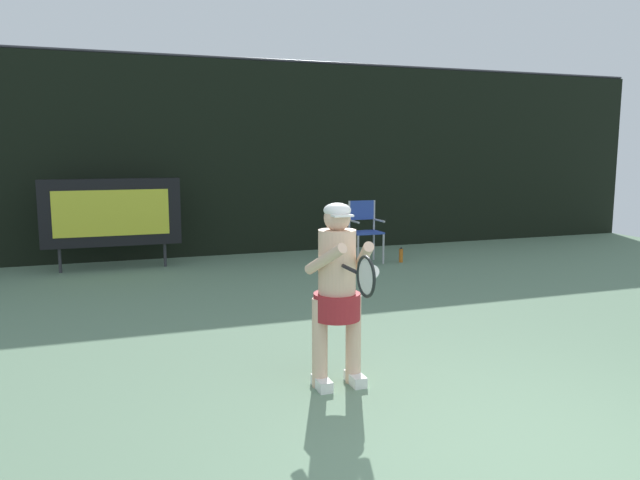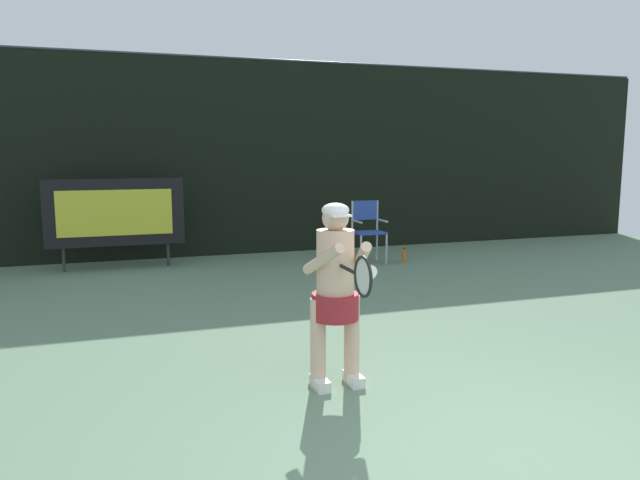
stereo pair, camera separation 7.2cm
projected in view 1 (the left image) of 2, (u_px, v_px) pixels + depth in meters
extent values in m
cube|color=slate|center=(541.00, 469.00, 3.78)|extent=(18.00, 22.00, 0.02)
cube|color=black|center=(241.00, 159.00, 11.44)|extent=(18.00, 0.12, 3.60)
cylinder|color=#38383D|center=(239.00, 58.00, 11.18)|extent=(18.00, 0.05, 0.05)
cube|color=black|center=(112.00, 212.00, 9.98)|extent=(2.20, 0.20, 1.10)
cube|color=gold|center=(112.00, 213.00, 9.88)|extent=(1.80, 0.01, 0.75)
cylinder|color=#2D2D33|center=(60.00, 261.00, 9.81)|extent=(0.05, 0.05, 0.40)
cylinder|color=#2D2D33|center=(165.00, 255.00, 10.36)|extent=(0.05, 0.05, 0.40)
cylinder|color=#B7B7BC|center=(358.00, 250.00, 10.43)|extent=(0.04, 0.04, 0.52)
cylinder|color=#B7B7BC|center=(383.00, 249.00, 10.59)|extent=(0.04, 0.04, 0.52)
cylinder|color=#B7B7BC|center=(349.00, 247.00, 10.81)|extent=(0.04, 0.04, 0.52)
cylinder|color=#B7B7BC|center=(374.00, 246.00, 10.97)|extent=(0.04, 0.04, 0.52)
cube|color=#2F4AA5|center=(366.00, 232.00, 10.66)|extent=(0.52, 0.44, 0.03)
cylinder|color=#B7B7BC|center=(349.00, 217.00, 10.73)|extent=(0.04, 0.04, 0.56)
cylinder|color=#B7B7BC|center=(374.00, 216.00, 10.89)|extent=(0.04, 0.04, 0.56)
cube|color=#2F4AA5|center=(362.00, 210.00, 10.80)|extent=(0.48, 0.02, 0.34)
cylinder|color=#B7B7BC|center=(354.00, 221.00, 10.55)|extent=(0.04, 0.44, 0.04)
cylinder|color=#B7B7BC|center=(379.00, 220.00, 10.71)|extent=(0.04, 0.44, 0.04)
cylinder|color=#CD671D|center=(401.00, 256.00, 10.75)|extent=(0.07, 0.07, 0.24)
cylinder|color=black|center=(401.00, 248.00, 10.73)|extent=(0.03, 0.03, 0.03)
cube|color=white|center=(322.00, 383.00, 5.04)|extent=(0.11, 0.26, 0.09)
cube|color=white|center=(355.00, 379.00, 5.14)|extent=(0.11, 0.26, 0.09)
cylinder|color=#DBB293|center=(320.00, 343.00, 5.04)|extent=(0.13, 0.13, 0.75)
cylinder|color=#DBB293|center=(353.00, 339.00, 5.13)|extent=(0.13, 0.13, 0.75)
cylinder|color=maroon|center=(337.00, 306.00, 5.04)|extent=(0.39, 0.39, 0.22)
cylinder|color=#DBB293|center=(337.00, 264.00, 4.99)|extent=(0.31, 0.31, 0.56)
sphere|color=#DBB293|center=(337.00, 218.00, 4.94)|extent=(0.22, 0.22, 0.22)
ellipsoid|color=white|center=(337.00, 210.00, 4.93)|extent=(0.22, 0.22, 0.12)
cube|color=white|center=(342.00, 216.00, 4.84)|extent=(0.17, 0.12, 0.02)
cylinder|color=#DBB293|center=(325.00, 259.00, 4.77)|extent=(0.21, 0.51, 0.31)
cylinder|color=#DBB293|center=(364.00, 257.00, 4.88)|extent=(0.21, 0.51, 0.31)
cylinder|color=white|center=(372.00, 272.00, 4.79)|extent=(0.13, 0.12, 0.12)
cylinder|color=black|center=(350.00, 269.00, 4.70)|extent=(0.03, 0.28, 0.03)
torus|color=black|center=(366.00, 277.00, 4.42)|extent=(0.02, 0.31, 0.31)
ellipsoid|color=silver|center=(366.00, 277.00, 4.42)|extent=(0.01, 0.26, 0.26)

